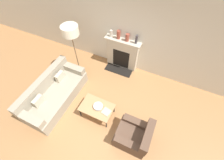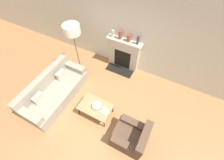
# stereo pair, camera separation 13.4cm
# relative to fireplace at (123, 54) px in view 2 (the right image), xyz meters

# --- Properties ---
(ground_plane) EXTENTS (18.00, 18.00, 0.00)m
(ground_plane) POSITION_rel_fireplace_xyz_m (0.13, -2.52, -0.58)
(ground_plane) COLOR #A87547
(wall_back) EXTENTS (18.00, 0.06, 2.90)m
(wall_back) POSITION_rel_fireplace_xyz_m (0.13, 0.14, 0.87)
(wall_back) COLOR silver
(wall_back) RESTS_ON ground_plane
(fireplace) EXTENTS (1.24, 0.59, 1.20)m
(fireplace) POSITION_rel_fireplace_xyz_m (0.00, 0.00, 0.00)
(fireplace) COLOR beige
(fireplace) RESTS_ON ground_plane
(couch) EXTENTS (0.93, 2.19, 0.85)m
(couch) POSITION_rel_fireplace_xyz_m (-1.32, -2.25, -0.28)
(couch) COLOR #9E937F
(couch) RESTS_ON ground_plane
(armchair_near) EXTENTS (0.84, 0.78, 0.82)m
(armchair_near) POSITION_rel_fireplace_xyz_m (1.37, -2.43, -0.29)
(armchair_near) COLOR brown
(armchair_near) RESTS_ON ground_plane
(coffee_table) EXTENTS (0.93, 0.61, 0.41)m
(coffee_table) POSITION_rel_fireplace_xyz_m (0.13, -2.16, -0.21)
(coffee_table) COLOR tan
(coffee_table) RESTS_ON ground_plane
(bowl) EXTENTS (0.26, 0.26, 0.08)m
(bowl) POSITION_rel_fireplace_xyz_m (0.17, -2.14, -0.13)
(bowl) COLOR silver
(bowl) RESTS_ON coffee_table
(book) EXTENTS (0.26, 0.25, 0.02)m
(book) POSITION_rel_fireplace_xyz_m (0.44, -2.18, -0.17)
(book) COLOR #B2A893
(book) RESTS_ON coffee_table
(floor_lamp) EXTENTS (0.49, 0.49, 1.91)m
(floor_lamp) POSITION_rel_fireplace_xyz_m (-1.25, -0.95, 1.06)
(floor_lamp) COLOR brown
(floor_lamp) RESTS_ON ground_plane
(mantel_vase_left) EXTENTS (0.10, 0.10, 0.23)m
(mantel_vase_left) POSITION_rel_fireplace_xyz_m (-0.43, 0.01, 0.73)
(mantel_vase_left) COLOR beige
(mantel_vase_left) RESTS_ON fireplace
(mantel_vase_center_left) EXTENTS (0.12, 0.12, 0.28)m
(mantel_vase_center_left) POSITION_rel_fireplace_xyz_m (-0.17, 0.01, 0.75)
(mantel_vase_center_left) COLOR brown
(mantel_vase_center_left) RESTS_ON fireplace
(mantel_vase_center_right) EXTENTS (0.12, 0.12, 0.25)m
(mantel_vase_center_right) POSITION_rel_fireplace_xyz_m (0.13, 0.01, 0.74)
(mantel_vase_center_right) COLOR brown
(mantel_vase_center_right) RESTS_ON fireplace
(mantel_vase_right) EXTENTS (0.08, 0.08, 0.29)m
(mantel_vase_right) POSITION_rel_fireplace_xyz_m (0.43, 0.01, 0.76)
(mantel_vase_right) COLOR #3D383D
(mantel_vase_right) RESTS_ON fireplace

